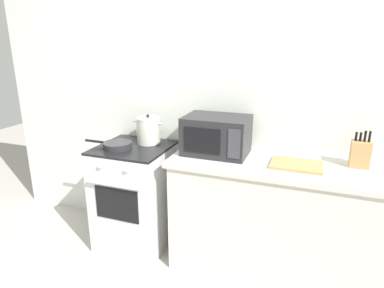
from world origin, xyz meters
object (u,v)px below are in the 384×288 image
(stove, at_px, (136,196))
(frying_pan, at_px, (117,145))
(knife_block, at_px, (360,154))
(cutting_board, at_px, (296,165))
(stock_pot, at_px, (148,130))
(microwave, at_px, (216,135))

(stove, relative_size, frying_pan, 2.10)
(stove, relative_size, knife_block, 3.44)
(frying_pan, height_order, cutting_board, frying_pan)
(stock_pot, height_order, knife_block, knife_block)
(stock_pot, xyz_separation_m, cutting_board, (1.25, -0.14, -0.11))
(stove, height_order, knife_block, knife_block)
(stove, height_order, microwave, microwave)
(knife_block, bearing_deg, stove, -175.39)
(knife_block, bearing_deg, cutting_board, -161.41)
(stove, xyz_separation_m, cutting_board, (1.33, 0.00, 0.47))
(stock_pot, height_order, frying_pan, stock_pot)
(stock_pot, height_order, cutting_board, stock_pot)
(microwave, bearing_deg, cutting_board, -7.14)
(stock_pot, distance_m, microwave, 0.64)
(stove, distance_m, knife_block, 1.84)
(stove, distance_m, microwave, 0.94)
(knife_block, bearing_deg, stock_pot, -179.87)
(stove, xyz_separation_m, frying_pan, (-0.11, -0.08, 0.48))
(frying_pan, bearing_deg, stove, 37.35)
(microwave, bearing_deg, frying_pan, -168.95)
(cutting_board, bearing_deg, knife_block, 18.59)
(microwave, bearing_deg, stock_pot, 174.73)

